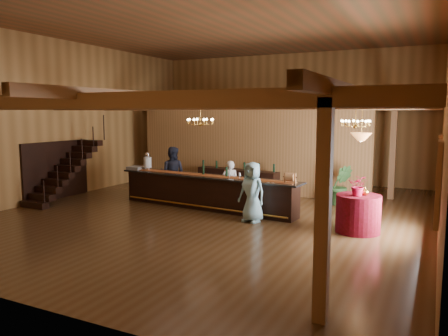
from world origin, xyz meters
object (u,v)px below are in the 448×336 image
at_px(bartender, 230,183).
at_px(staff_second, 172,173).
at_px(chandelier_right, 356,123).
at_px(backbar_shelf, 237,182).
at_px(pendant_lamp, 361,137).
at_px(raffle_drum, 290,177).
at_px(round_table, 358,214).
at_px(floor_plant, 340,185).
at_px(beverage_dispenser, 148,161).
at_px(chandelier_left, 200,121).
at_px(guest, 252,192).
at_px(tasting_bar, 206,192).

height_order(bartender, staff_second, staff_second).
bearing_deg(chandelier_right, backbar_shelf, 157.69).
distance_m(pendant_lamp, staff_second, 6.82).
distance_m(chandelier_right, pendant_lamp, 1.62).
distance_m(raffle_drum, backbar_shelf, 4.25).
bearing_deg(staff_second, round_table, 154.06).
bearing_deg(floor_plant, bartender, -153.00).
distance_m(beverage_dispenser, backbar_shelf, 3.40).
xyz_separation_m(round_table, pendant_lamp, (0.00, 0.00, 1.93)).
relative_size(chandelier_left, bartender, 0.55).
bearing_deg(chandelier_right, pendant_lamp, -75.22).
height_order(pendant_lamp, floor_plant, pendant_lamp).
xyz_separation_m(backbar_shelf, bartender, (0.62, -1.91, 0.28)).
relative_size(staff_second, guest, 1.10).
height_order(tasting_bar, chandelier_left, chandelier_left).
bearing_deg(bartender, guest, 111.89).
height_order(guest, floor_plant, guest).
xyz_separation_m(backbar_shelf, floor_plant, (3.80, -0.29, 0.20)).
height_order(chandelier_left, floor_plant, chandelier_left).
bearing_deg(beverage_dispenser, staff_second, 36.86).
relative_size(beverage_dispenser, chandelier_right, 0.75).
relative_size(beverage_dispenser, backbar_shelf, 0.18).
xyz_separation_m(chandelier_left, pendant_lamp, (4.71, -0.36, -0.33)).
relative_size(chandelier_left, floor_plant, 0.61).
height_order(beverage_dispenser, chandelier_right, chandelier_right).
distance_m(tasting_bar, bartender, 0.90).
distance_m(round_table, chandelier_right, 2.73).
bearing_deg(backbar_shelf, floor_plant, 3.22).
height_order(backbar_shelf, bartender, bartender).
bearing_deg(pendant_lamp, round_table, 0.00).
height_order(round_table, guest, guest).
xyz_separation_m(raffle_drum, floor_plant, (0.85, 2.67, -0.56)).
bearing_deg(staff_second, chandelier_left, 134.14).
bearing_deg(chandelier_left, pendant_lamp, -4.32).
bearing_deg(guest, round_table, 16.83).
bearing_deg(round_table, tasting_bar, 171.32).
xyz_separation_m(backbar_shelf, chandelier_left, (0.16, -3.02, 2.27)).
bearing_deg(guest, pendant_lamp, 16.83).
height_order(chandelier_left, guest, chandelier_left).
xyz_separation_m(beverage_dispenser, round_table, (7.15, -1.00, -0.86)).
distance_m(pendant_lamp, guest, 3.22).
xyz_separation_m(round_table, guest, (-2.80, -0.18, 0.35)).
relative_size(backbar_shelf, bartender, 2.22).
bearing_deg(round_table, raffle_drum, 168.11).
distance_m(beverage_dispenser, pendant_lamp, 7.30).
distance_m(tasting_bar, beverage_dispenser, 2.58).
bearing_deg(bartender, floor_plant, -172.43).
bearing_deg(beverage_dispenser, guest, -15.29).
xyz_separation_m(chandelier_left, staff_second, (-1.77, 1.15, -1.82)).
xyz_separation_m(raffle_drum, pendant_lamp, (1.92, -0.40, 1.18)).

